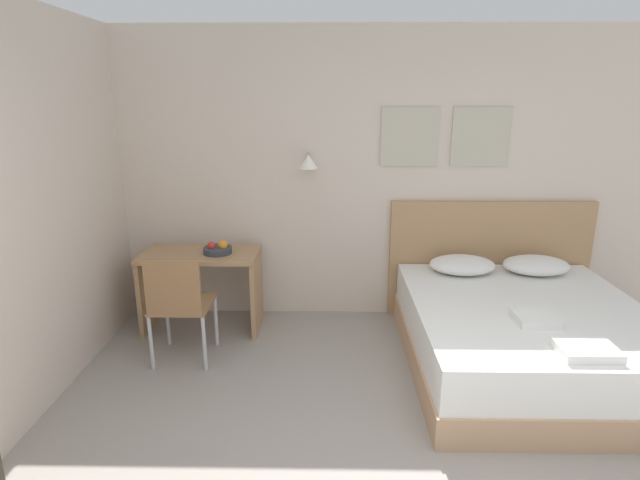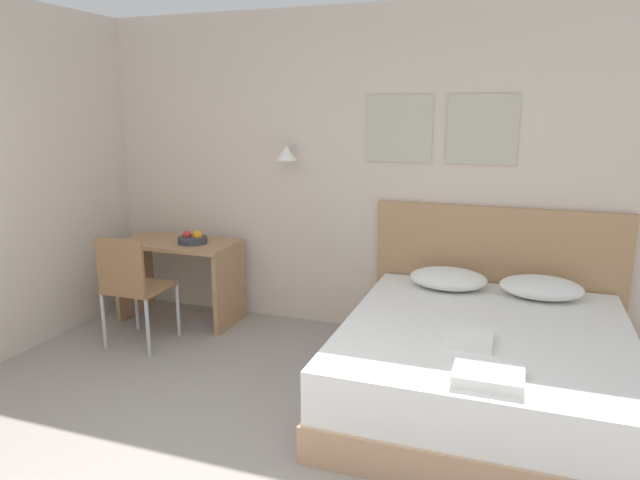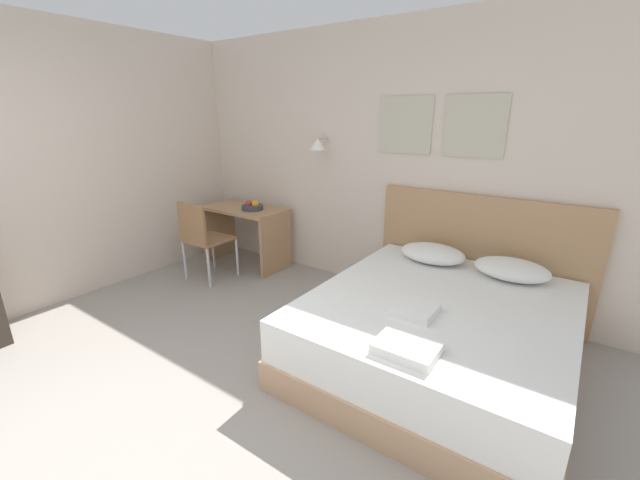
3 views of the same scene
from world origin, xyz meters
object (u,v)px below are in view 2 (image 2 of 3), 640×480
Objects in this scene: folded_towel_mid_bed at (488,376)px; fruit_bowl at (193,239)px; pillow_left at (448,279)px; desk_chair at (131,282)px; headboard at (495,278)px; folded_towel_near_foot at (469,339)px; bed at (483,367)px; desk at (180,266)px; pillow_right at (541,287)px.

folded_towel_mid_bed is 1.39× the size of fruit_bowl.
pillow_left is 0.64× the size of desk_chair.
folded_towel_mid_bed is at bearing -15.92° from desk_chair.
headboard is 2.53m from fruit_bowl.
folded_towel_mid_bed is at bearing -28.80° from fruit_bowl.
pillow_left reaches higher than folded_towel_near_foot.
pillow_left is 2.32× the size of fruit_bowl.
desk is (-2.66, 0.68, 0.23)m from bed.
desk reaches higher than bed.
headboard is 1.84× the size of desk.
pillow_left is at bearing -138.83° from headboard.
fruit_bowl is (-2.49, 0.66, 0.50)m from bed.
fruit_bowl reaches higher than folded_towel_near_foot.
folded_towel_mid_bed is at bearing -75.39° from pillow_left.
folded_towel_near_foot is 0.27× the size of desk.
pillow_right reaches higher than bed.
headboard is at bearing 8.04° from fruit_bowl.
folded_towel_near_foot is at bearing -21.51° from fruit_bowl.
headboard is at bearing 41.17° from pillow_left.
folded_towel_mid_bed is 0.34× the size of desk.
desk is 1.13× the size of desk_chair.
headboard reaches higher than desk.
headboard is 1.75m from folded_towel_mid_bed.
folded_towel_mid_bed is (0.14, -0.45, 0.00)m from folded_towel_near_foot.
fruit_bowl reaches higher than desk.
pillow_left is at bearing 103.66° from folded_towel_near_foot.
headboard is 6.96× the size of folded_towel_near_foot.
pillow_left reaches higher than bed.
desk_chair is at bearing 164.08° from folded_towel_mid_bed.
desk_chair is (-2.68, -0.97, -0.03)m from headboard.
bed is 2.75m from desk.
headboard is 5.47× the size of folded_towel_mid_bed.
headboard is at bearing 138.83° from pillow_right.
desk_chair is at bearing -106.49° from fruit_bowl.
fruit_bowl reaches higher than bed.
desk_chair is (-2.68, 0.04, 0.27)m from bed.
bed is at bearing -0.76° from desk_chair.
pillow_right is 2.83m from fruit_bowl.
bed is 2.63m from fruit_bowl.
desk_chair is (-2.60, 0.33, -0.02)m from folded_towel_near_foot.
bed is 1.92× the size of desk.
headboard is 3.27× the size of pillow_left.
pillow_right is 2.13× the size of folded_towel_near_foot.
folded_towel_near_foot is 0.30× the size of desk_chair.
desk is at bearing 88.34° from desk_chair.
headboard is 2.85m from desk_chair.
desk_chair reaches higher than pillow_left.
folded_towel_mid_bed is at bearing -85.79° from bed.
bed is 1.04× the size of headboard.
folded_towel_mid_bed reaches higher than bed.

